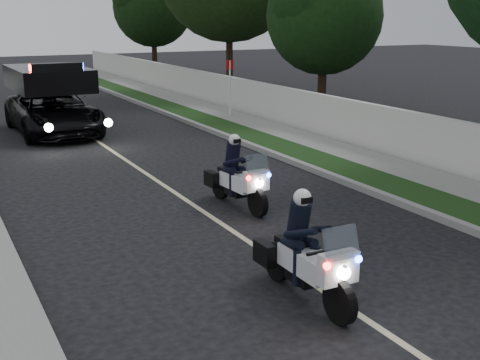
# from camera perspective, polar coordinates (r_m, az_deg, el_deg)

# --- Properties ---
(ground) EXTENTS (120.00, 120.00, 0.00)m
(ground) POSITION_cam_1_polar(r_m,az_deg,el_deg) (10.16, 6.11, -9.15)
(ground) COLOR black
(ground) RESTS_ON ground
(curb_right) EXTENTS (0.20, 60.00, 0.15)m
(curb_right) POSITION_cam_1_polar(r_m,az_deg,el_deg) (20.39, 0.23, 3.50)
(curb_right) COLOR gray
(curb_right) RESTS_ON ground
(grass_verge) EXTENTS (1.20, 60.00, 0.16)m
(grass_verge) POSITION_cam_1_polar(r_m,az_deg,el_deg) (20.72, 1.94, 3.68)
(grass_verge) COLOR #193814
(grass_verge) RESTS_ON ground
(sidewalk_right) EXTENTS (1.40, 60.00, 0.16)m
(sidewalk_right) POSITION_cam_1_polar(r_m,az_deg,el_deg) (21.38, 4.99, 3.99)
(sidewalk_right) COLOR gray
(sidewalk_right) RESTS_ON ground
(property_wall) EXTENTS (0.22, 60.00, 1.50)m
(property_wall) POSITION_cam_1_polar(r_m,az_deg,el_deg) (21.81, 7.26, 5.94)
(property_wall) COLOR beige
(property_wall) RESTS_ON ground
(lane_marking) EXTENTS (0.12, 50.00, 0.01)m
(lane_marking) POSITION_cam_1_polar(r_m,az_deg,el_deg) (18.89, -10.86, 2.08)
(lane_marking) COLOR #BFB78C
(lane_marking) RESTS_ON ground
(police_moto_left) EXTENTS (0.71, 2.00, 1.70)m
(police_moto_left) POSITION_cam_1_polar(r_m,az_deg,el_deg) (9.53, 5.99, -10.86)
(police_moto_left) COLOR silver
(police_moto_left) RESTS_ON ground
(police_moto_right) EXTENTS (0.80, 1.96, 1.63)m
(police_moto_right) POSITION_cam_1_polar(r_m,az_deg,el_deg) (13.79, -0.21, -2.48)
(police_moto_right) COLOR silver
(police_moto_right) RESTS_ON ground
(police_suv) EXTENTS (2.75, 5.72, 2.75)m
(police_suv) POSITION_cam_1_polar(r_m,az_deg,el_deg) (23.27, -16.67, 4.12)
(police_suv) COLOR black
(police_suv) RESTS_ON ground
(sign_post) EXTENTS (0.47, 0.47, 2.47)m
(sign_post) POSITION_cam_1_polar(r_m,az_deg,el_deg) (25.37, -0.93, 5.61)
(sign_post) COLOR #AC210C
(sign_post) RESTS_ON ground
(tree_right_c) EXTENTS (5.80, 5.80, 7.93)m
(tree_right_c) POSITION_cam_1_polar(r_m,az_deg,el_deg) (26.54, 7.46, 5.90)
(tree_right_c) COLOR black
(tree_right_c) RESTS_ON ground
(tree_right_d) EXTENTS (7.73, 7.73, 12.49)m
(tree_right_d) POSITION_cam_1_polar(r_m,az_deg,el_deg) (33.69, -0.96, 7.94)
(tree_right_d) COLOR #203D14
(tree_right_d) RESTS_ON ground
(tree_right_e) EXTENTS (6.32, 6.32, 9.01)m
(tree_right_e) POSITION_cam_1_polar(r_m,az_deg,el_deg) (44.31, -7.81, 9.51)
(tree_right_e) COLOR black
(tree_right_e) RESTS_ON ground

